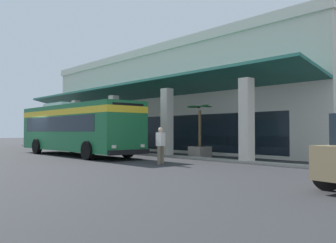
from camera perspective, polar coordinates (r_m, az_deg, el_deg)
name	(u,v)px	position (r m, az deg, el deg)	size (l,w,h in m)	color
ground	(140,150)	(29.42, -4.41, -4.48)	(120.00, 120.00, 0.00)	#2D2D30
curb_strip	(113,152)	(26.10, -8.67, -4.71)	(34.38, 0.50, 0.12)	#9E998E
plaza_building	(205,103)	(32.44, 5.78, 2.86)	(28.95, 16.79, 7.98)	beige
transit_bus	(76,126)	(23.33, -14.22, -0.66)	(11.22, 2.86, 3.34)	#196638
pedestrian	(161,143)	(16.69, -1.18, -3.48)	(0.66, 0.46, 1.69)	#726651
potted_palm	(200,146)	(21.13, 5.04, -3.80)	(1.89, 1.82, 3.06)	gray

